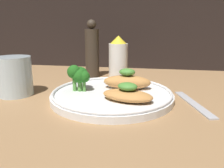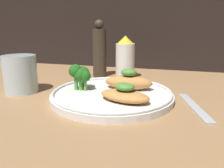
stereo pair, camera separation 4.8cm
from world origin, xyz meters
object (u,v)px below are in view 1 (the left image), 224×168
plate (112,94)px  sauce_bottle (118,58)px  broccoli_bunch (79,75)px  drinking_glass (14,76)px  pepper_grinder (92,51)px

plate → sauce_bottle: bearing=94.6°
broccoli_bunch → plate: bearing=-4.0°
broccoli_bunch → drinking_glass: 15.26cm
plate → sauce_bottle: size_ratio=2.08×
plate → drinking_glass: drinking_glass is taller
plate → drinking_glass: (-22.84, -1.05, 3.54)cm
broccoli_bunch → sauce_bottle: sauce_bottle is taller
drinking_glass → sauce_bottle: bearing=45.6°
pepper_grinder → drinking_glass: size_ratio=1.96×
plate → pepper_grinder: size_ratio=1.53×
broccoli_bunch → pepper_grinder: 20.40cm
pepper_grinder → sauce_bottle: bearing=-0.0°
broccoli_bunch → sauce_bottle: 20.95cm
pepper_grinder → drinking_glass: 25.44cm
broccoli_bunch → pepper_grinder: bearing=96.4°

